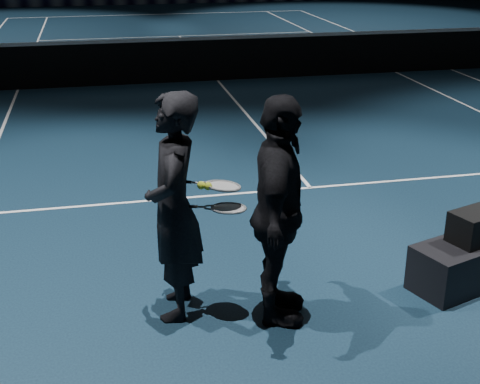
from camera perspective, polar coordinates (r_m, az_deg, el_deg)
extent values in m
plane|color=black|center=(14.47, -1.88, 9.43)|extent=(36.00, 36.00, 0.00)
cube|color=black|center=(14.38, -1.90, 11.18)|extent=(12.80, 0.02, 0.86)
cube|color=white|center=(14.30, -1.93, 13.01)|extent=(12.80, 0.03, 0.07)
cube|color=black|center=(6.62, 19.82, -5.35)|extent=(1.51, 0.92, 0.43)
imported|color=black|center=(5.45, -5.66, -1.36)|extent=(0.58, 0.77, 1.92)
imported|color=black|center=(5.34, 3.30, -1.77)|extent=(0.79, 1.21, 1.92)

